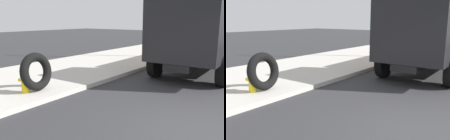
# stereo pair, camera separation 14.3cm
# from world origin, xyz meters

# --- Properties ---
(ground_plane) EXTENTS (80.00, 80.00, 0.00)m
(ground_plane) POSITION_xyz_m (0.00, 0.00, 0.00)
(ground_plane) COLOR #2D2D30
(sidewalk_curb) EXTENTS (36.00, 5.00, 0.15)m
(sidewalk_curb) POSITION_xyz_m (0.00, 6.50, 0.07)
(sidewalk_curb) COLOR #BCB7AD
(sidewalk_curb) RESTS_ON ground
(fire_hydrant) EXTENTS (0.26, 0.58, 0.75)m
(fire_hydrant) POSITION_xyz_m (-0.88, 4.89, 0.55)
(fire_hydrant) COLOR yellow
(fire_hydrant) RESTS_ON sidewalk_curb
(loose_tire) EXTENTS (1.20, 0.56, 1.18)m
(loose_tire) POSITION_xyz_m (-0.54, 4.79, 0.74)
(loose_tire) COLOR black
(loose_tire) RESTS_ON sidewalk_curb
(dump_truck_orange) EXTENTS (7.06, 2.94, 3.00)m
(dump_truck_orange) POSITION_xyz_m (5.94, 1.78, 1.61)
(dump_truck_orange) COLOR orange
(dump_truck_orange) RESTS_ON ground
(street_light_pole) EXTENTS (0.12, 0.12, 6.30)m
(street_light_pole) POSITION_xyz_m (7.71, 5.19, 3.30)
(street_light_pole) COLOR #595B5E
(street_light_pole) RESTS_ON sidewalk_curb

